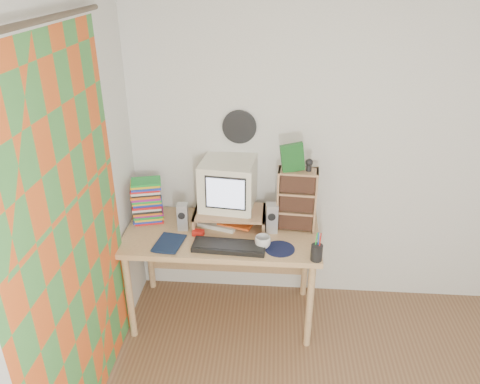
% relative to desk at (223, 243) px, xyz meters
% --- Properties ---
extents(back_wall, '(3.50, 0.00, 3.50)m').
position_rel_desk_xyz_m(back_wall, '(1.03, 0.31, 0.63)').
color(back_wall, silver).
rests_on(back_wall, floor).
extents(left_wall, '(0.00, 3.50, 3.50)m').
position_rel_desk_xyz_m(left_wall, '(-0.72, -1.44, 0.63)').
color(left_wall, silver).
rests_on(left_wall, floor).
extents(curtain, '(0.00, 2.20, 2.20)m').
position_rel_desk_xyz_m(curtain, '(-0.68, -0.96, 0.53)').
color(curtain, '#D8561E').
rests_on(curtain, left_wall).
extents(wall_disc, '(0.25, 0.02, 0.25)m').
position_rel_desk_xyz_m(wall_disc, '(0.10, 0.29, 0.81)').
color(wall_disc, black).
rests_on(wall_disc, back_wall).
extents(desk, '(1.40, 0.70, 0.75)m').
position_rel_desk_xyz_m(desk, '(0.00, 0.00, 0.00)').
color(desk, tan).
rests_on(desk, floor).
extents(monitor_riser, '(0.52, 0.30, 0.12)m').
position_rel_desk_xyz_m(monitor_riser, '(0.05, 0.04, 0.23)').
color(monitor_riser, tan).
rests_on(monitor_riser, desk).
extents(crt_monitor, '(0.42, 0.42, 0.36)m').
position_rel_desk_xyz_m(crt_monitor, '(0.03, 0.09, 0.43)').
color(crt_monitor, white).
rests_on(crt_monitor, monitor_riser).
extents(speaker_left, '(0.08, 0.08, 0.20)m').
position_rel_desk_xyz_m(speaker_left, '(-0.29, -0.04, 0.24)').
color(speaker_left, '#AEADB1').
rests_on(speaker_left, desk).
extents(speaker_right, '(0.09, 0.09, 0.22)m').
position_rel_desk_xyz_m(speaker_right, '(0.36, -0.03, 0.24)').
color(speaker_right, '#AEADB1').
rests_on(speaker_right, desk).
extents(keyboard, '(0.51, 0.19, 0.03)m').
position_rel_desk_xyz_m(keyboard, '(0.07, -0.28, 0.15)').
color(keyboard, black).
rests_on(keyboard, desk).
extents(dvd_stack, '(0.24, 0.20, 0.30)m').
position_rel_desk_xyz_m(dvd_stack, '(-0.57, 0.06, 0.28)').
color(dvd_stack, brown).
rests_on(dvd_stack, desk).
extents(cd_rack, '(0.29, 0.17, 0.46)m').
position_rel_desk_xyz_m(cd_rack, '(0.53, 0.03, 0.37)').
color(cd_rack, tan).
rests_on(cd_rack, desk).
extents(mug, '(0.13, 0.13, 0.09)m').
position_rel_desk_xyz_m(mug, '(0.30, -0.25, 0.18)').
color(mug, silver).
rests_on(mug, desk).
extents(diary, '(0.24, 0.19, 0.04)m').
position_rel_desk_xyz_m(diary, '(-0.43, -0.25, 0.16)').
color(diary, '#101E3C').
rests_on(diary, desk).
extents(mousepad, '(0.25, 0.25, 0.00)m').
position_rel_desk_xyz_m(mousepad, '(0.42, -0.26, 0.14)').
color(mousepad, black).
rests_on(mousepad, desk).
extents(pen_cup, '(0.10, 0.10, 0.16)m').
position_rel_desk_xyz_m(pen_cup, '(0.66, -0.37, 0.21)').
color(pen_cup, black).
rests_on(pen_cup, desk).
extents(papers, '(0.34, 0.29, 0.04)m').
position_rel_desk_xyz_m(papers, '(0.02, 0.06, 0.15)').
color(papers, silver).
rests_on(papers, desk).
extents(red_box, '(0.09, 0.06, 0.04)m').
position_rel_desk_xyz_m(red_box, '(-0.16, -0.12, 0.15)').
color(red_box, red).
rests_on(red_box, desk).
extents(game_box, '(0.16, 0.07, 0.20)m').
position_rel_desk_xyz_m(game_box, '(0.48, 0.01, 0.70)').
color(game_box, '#17531E').
rests_on(game_box, cd_rack).
extents(webcam, '(0.06, 0.06, 0.09)m').
position_rel_desk_xyz_m(webcam, '(0.60, 0.03, 0.64)').
color(webcam, black).
rests_on(webcam, cd_rack).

